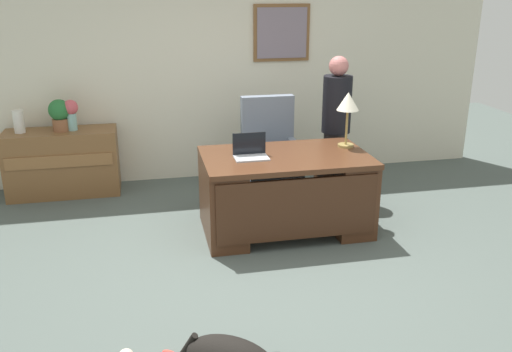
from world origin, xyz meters
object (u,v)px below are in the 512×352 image
laptop (250,152)px  vase_with_flowers (71,112)px  desk_lamp (348,105)px  vase_empty (19,122)px  desk (286,191)px  credenza (63,163)px  potted_plant (60,114)px  armchair (270,155)px  person_standing (336,127)px

laptop → vase_with_flowers: 2.32m
desk_lamp → vase_empty: 3.63m
desk → vase_empty: size_ratio=6.29×
desk → credenza: (-2.27, 1.52, -0.04)m
desk → desk_lamp: desk_lamp is taller
credenza → potted_plant: bearing=2.8°
desk → armchair: bearing=86.3°
potted_plant → credenza: bearing=-177.2°
vase_with_flowers → desk_lamp: bearing=-25.7°
desk → person_standing: person_standing is taller
armchair → potted_plant: (-2.30, 0.61, 0.45)m
credenza → laptop: bearing=-37.9°
armchair → laptop: armchair is taller
vase_empty → potted_plant: (0.44, 0.00, 0.07)m
desk → potted_plant: (-2.24, 1.52, 0.54)m
armchair → person_standing: 0.80m
person_standing → potted_plant: size_ratio=4.48×
desk → person_standing: size_ratio=1.00×
credenza → laptop: 2.48m
desk_lamp → vase_empty: (-3.36, 1.34, -0.32)m
credenza → person_standing: bearing=-13.4°
person_standing → potted_plant: (-3.03, 0.73, 0.13)m
laptop → desk_lamp: bearing=8.8°
laptop → desk_lamp: 1.10m
person_standing → desk_lamp: size_ratio=2.91×
desk → vase_with_flowers: 2.67m
vase_empty → potted_plant: 0.45m
credenza → vase_empty: 0.66m
desk → desk_lamp: bearing=15.3°
desk_lamp → vase_empty: bearing=158.2°
potted_plant → vase_empty: bearing=180.0°
person_standing → vase_empty: size_ratio=6.32×
vase_empty → potted_plant: size_ratio=0.71×
laptop → potted_plant: bearing=141.7°
desk → vase_empty: vase_empty is taller
laptop → vase_empty: size_ratio=1.25×
credenza → potted_plant: size_ratio=3.48×
person_standing → desk_lamp: bearing=-100.5°
desk → person_standing: bearing=45.3°
desk → armchair: (0.06, 0.91, 0.09)m
credenza → vase_with_flowers: size_ratio=3.58×
credenza → armchair: (2.33, -0.61, 0.13)m
armchair → person_standing: person_standing is taller
vase_with_flowers → vase_empty: (-0.57, 0.00, -0.08)m
laptop → credenza: bearing=142.1°
laptop → vase_with_flowers: (-1.77, 1.50, 0.14)m
person_standing → vase_with_flowers: 3.00m
armchair → desk_lamp: desk_lamp is taller
potted_plant → desk_lamp: bearing=-24.7°
person_standing → laptop: person_standing is taller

